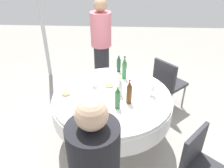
% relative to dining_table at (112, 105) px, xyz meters
% --- Properties ---
extents(ground_plane, '(10.00, 10.00, 0.00)m').
position_rel_dining_table_xyz_m(ground_plane, '(0.00, 0.00, -0.59)').
color(ground_plane, gray).
extents(dining_table, '(1.48, 1.48, 0.74)m').
position_rel_dining_table_xyz_m(dining_table, '(0.00, 0.00, 0.00)').
color(dining_table, white).
rests_on(dining_table, ground_plane).
extents(bottle_brown_left, '(0.07, 0.07, 0.31)m').
position_rel_dining_table_xyz_m(bottle_brown_left, '(0.20, -0.15, 0.29)').
color(bottle_brown_left, '#593314').
rests_on(bottle_brown_left, dining_table).
extents(bottle_dark_green_mid, '(0.06, 0.06, 0.27)m').
position_rel_dining_table_xyz_m(bottle_dark_green_mid, '(0.07, 0.61, 0.27)').
color(bottle_dark_green_mid, '#194728').
rests_on(bottle_dark_green_mid, dining_table).
extents(bottle_green_inner, '(0.06, 0.06, 0.33)m').
position_rel_dining_table_xyz_m(bottle_green_inner, '(0.15, 0.42, 0.30)').
color(bottle_green_inner, '#2D6B38').
rests_on(bottle_green_inner, dining_table).
extents(bottle_clear_south, '(0.07, 0.07, 0.25)m').
position_rel_dining_table_xyz_m(bottle_clear_south, '(0.09, -0.00, 0.26)').
color(bottle_clear_south, silver).
rests_on(bottle_clear_south, dining_table).
extents(bottle_green_west, '(0.06, 0.06, 0.28)m').
position_rel_dining_table_xyz_m(bottle_green_west, '(0.07, -0.25, 0.28)').
color(bottle_green_west, '#2D6B38').
rests_on(bottle_green_west, dining_table).
extents(wine_glass_south, '(0.07, 0.07, 0.15)m').
position_rel_dining_table_xyz_m(wine_glass_south, '(0.48, 0.01, 0.25)').
color(wine_glass_south, white).
rests_on(wine_glass_south, dining_table).
extents(wine_glass_west, '(0.06, 0.06, 0.17)m').
position_rel_dining_table_xyz_m(wine_glass_west, '(-0.24, 0.20, 0.27)').
color(wine_glass_west, white).
rests_on(wine_glass_west, dining_table).
extents(plate_east, '(0.23, 0.23, 0.04)m').
position_rel_dining_table_xyz_m(plate_east, '(-0.32, -0.44, 0.16)').
color(plate_east, white).
rests_on(plate_east, dining_table).
extents(plate_rear, '(0.24, 0.24, 0.04)m').
position_rel_dining_table_xyz_m(plate_rear, '(-0.56, -0.04, 0.16)').
color(plate_rear, white).
rests_on(plate_rear, dining_table).
extents(plate_outer, '(0.25, 0.25, 0.04)m').
position_rel_dining_table_xyz_m(plate_outer, '(-0.04, 0.17, 0.16)').
color(plate_outer, white).
rests_on(plate_outer, dining_table).
extents(fork_mid, '(0.07, 0.18, 0.00)m').
position_rel_dining_table_xyz_m(fork_mid, '(-0.06, -0.43, 0.15)').
color(fork_mid, silver).
rests_on(fork_mid, dining_table).
extents(fork_inner, '(0.18, 0.07, 0.00)m').
position_rel_dining_table_xyz_m(fork_inner, '(-0.05, -0.14, 0.15)').
color(fork_inner, silver).
rests_on(fork_inner, dining_table).
extents(fork_south, '(0.15, 0.13, 0.00)m').
position_rel_dining_table_xyz_m(fork_south, '(0.40, -0.13, 0.15)').
color(fork_south, silver).
rests_on(fork_south, dining_table).
extents(folded_napkin, '(0.14, 0.14, 0.02)m').
position_rel_dining_table_xyz_m(folded_napkin, '(0.36, 0.31, 0.16)').
color(folded_napkin, white).
rests_on(folded_napkin, dining_table).
extents(person_left, '(0.34, 0.34, 1.62)m').
position_rel_dining_table_xyz_m(person_left, '(-0.24, 1.31, 0.25)').
color(person_left, '#26262B').
rests_on(person_left, ground_plane).
extents(chair_right, '(0.57, 0.57, 0.87)m').
position_rel_dining_table_xyz_m(chair_right, '(0.82, 0.74, -0.08)').
color(chair_right, '#2D2D33').
rests_on(chair_right, ground_plane).
extents(chair_far, '(0.57, 0.57, 0.87)m').
position_rel_dining_table_xyz_m(chair_far, '(0.89, -0.81, -0.08)').
color(chair_far, '#2D2D33').
rests_on(chair_far, ground_plane).
extents(tent_pole_main, '(0.07, 0.07, 2.42)m').
position_rel_dining_table_xyz_m(tent_pole_main, '(-1.35, 1.75, 0.62)').
color(tent_pole_main, '#B2B5B7').
rests_on(tent_pole_main, ground_plane).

